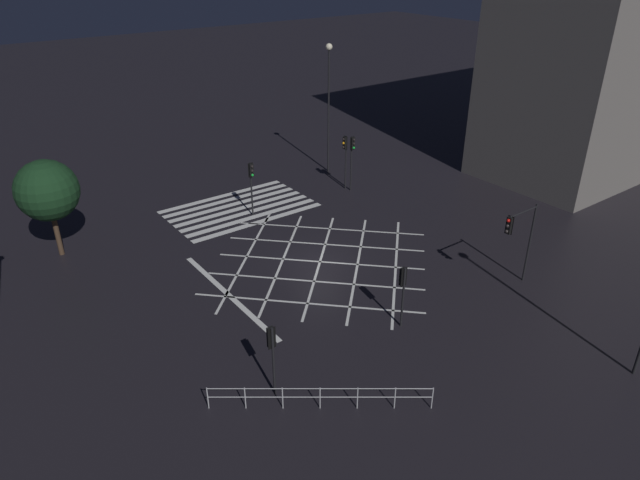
{
  "coord_description": "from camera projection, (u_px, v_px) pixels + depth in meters",
  "views": [
    {
      "loc": [
        17.23,
        23.23,
        16.47
      ],
      "look_at": [
        0.0,
        0.0,
        1.43
      ],
      "focal_mm": 32.0,
      "sensor_mm": 36.0,
      "label": 1
    }
  ],
  "objects": [
    {
      "name": "traffic_light_sw_main",
      "position": [
        345.0,
        152.0,
        41.87
      ],
      "size": [
        0.39,
        0.36,
        4.1
      ],
      "color": "black",
      "rests_on": "ground_plane"
    },
    {
      "name": "street_lamp_west",
      "position": [
        329.0,
        86.0,
        43.41
      ],
      "size": [
        0.51,
        0.51,
        9.99
      ],
      "color": "black",
      "rests_on": "ground_plane"
    },
    {
      "name": "traffic_light_median_north",
      "position": [
        402.0,
        284.0,
        26.69
      ],
      "size": [
        0.36,
        0.39,
        3.23
      ],
      "rotation": [
        0.0,
        0.0,
        -1.57
      ],
      "color": "black",
      "rests_on": "ground_plane"
    },
    {
      "name": "road_markings",
      "position": [
        262.0,
        227.0,
        37.35
      ],
      "size": [
        14.86,
        19.8,
        0.01
      ],
      "color": "silver",
      "rests_on": "ground_plane"
    },
    {
      "name": "street_tree_near",
      "position": [
        47.0,
        191.0,
        32.19
      ],
      "size": [
        3.53,
        3.53,
        5.87
      ],
      "color": "#473323",
      "rests_on": "ground_plane"
    },
    {
      "name": "traffic_light_median_south",
      "position": [
        251.0,
        178.0,
        37.66
      ],
      "size": [
        0.36,
        0.39,
        3.79
      ],
      "rotation": [
        0.0,
        0.0,
        1.57
      ],
      "color": "black",
      "rests_on": "ground_plane"
    },
    {
      "name": "pedestrian_railing",
      "position": [
        320.0,
        395.0,
        22.45
      ],
      "size": [
        7.19,
        5.35,
        1.05
      ],
      "rotation": [
        0.0,
        0.0,
        2.5
      ],
      "color": "#B7B7BC",
      "rests_on": "ground_plane"
    },
    {
      "name": "traffic_light_ne_cross",
      "position": [
        272.0,
        346.0,
        22.51
      ],
      "size": [
        0.36,
        0.39,
        3.29
      ],
      "rotation": [
        0.0,
        0.0,
        -1.57
      ],
      "color": "black",
      "rests_on": "ground_plane"
    },
    {
      "name": "traffic_light_sw_cross",
      "position": [
        352.0,
        153.0,
        41.5
      ],
      "size": [
        0.36,
        0.39,
        4.18
      ],
      "rotation": [
        0.0,
        0.0,
        1.57
      ],
      "color": "black",
      "rests_on": "ground_plane"
    },
    {
      "name": "traffic_light_nw_main",
      "position": [
        519.0,
        231.0,
        29.28
      ],
      "size": [
        2.43,
        0.36,
        4.58
      ],
      "color": "black",
      "rests_on": "ground_plane"
    },
    {
      "name": "ground_plane",
      "position": [
        320.0,
        262.0,
        33.26
      ],
      "size": [
        200.0,
        200.0,
        0.0
      ],
      "primitive_type": "plane",
      "color": "black"
    }
  ]
}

